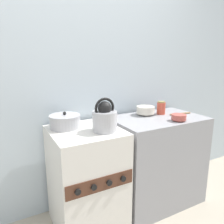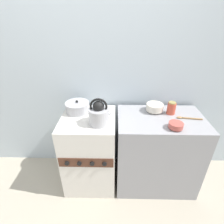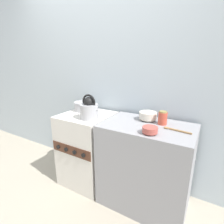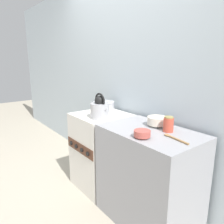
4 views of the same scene
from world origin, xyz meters
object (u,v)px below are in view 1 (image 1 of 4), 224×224
small_ceramic_bowl (179,117)px  storage_jar (161,108)px  cooking_pot (65,121)px  stove (87,179)px  kettle (105,118)px  enamel_bowl (145,110)px

small_ceramic_bowl → storage_jar: bearing=83.6°
cooking_pot → small_ceramic_bowl: (0.95, -0.31, -0.01)m
storage_jar → stove: bearing=-174.0°
kettle → enamel_bowl: bearing=22.6°
enamel_bowl → kettle: bearing=-157.4°
stove → cooking_pot: cooking_pot is taller
small_ceramic_bowl → cooking_pot: bearing=161.8°
stove → enamel_bowl: size_ratio=4.89×
enamel_bowl → small_ceramic_bowl: bearing=-68.0°
kettle → enamel_bowl: (0.57, 0.24, -0.04)m
stove → enamel_bowl: enamel_bowl is taller
kettle → cooking_pot: kettle is taller
kettle → small_ceramic_bowl: size_ratio=2.04×
cooking_pot → storage_jar: storage_jar is taller
cooking_pot → small_ceramic_bowl: bearing=-18.2°
stove → kettle: 0.56m
cooking_pot → kettle: bearing=-42.3°
kettle → small_ceramic_bowl: (0.70, -0.08, -0.06)m
enamel_bowl → stove: bearing=-169.0°
cooking_pot → enamel_bowl: cooking_pot is taller
cooking_pot → small_ceramic_bowl: cooking_pot is taller
storage_jar → enamel_bowl: bearing=164.5°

